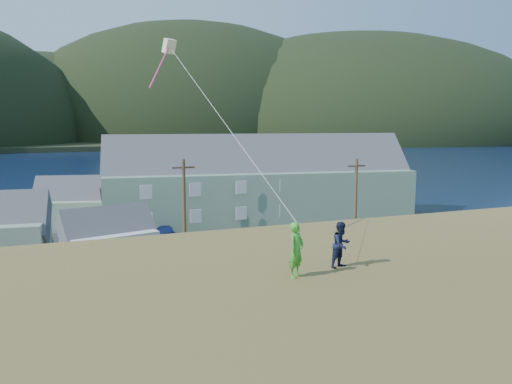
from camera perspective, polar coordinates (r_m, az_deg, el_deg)
ground at (r=35.92m, az=-8.05°, el=-11.34°), size 900.00×900.00×0.00m
grass_strip at (r=34.07m, az=-7.30°, el=-12.34°), size 110.00×8.00×0.10m
waterfront_lot at (r=52.00m, az=-12.13°, el=-5.24°), size 72.00×36.00×0.12m
wharf at (r=74.03m, az=-19.38°, el=-1.24°), size 26.00×14.00×0.90m
far_shore at (r=363.36m, az=-19.47°, el=5.97°), size 900.00×320.00×2.00m
far_hills at (r=315.56m, az=-12.78°, el=6.15°), size 760.00×265.00×143.00m
lodge at (r=59.10m, az=0.39°, el=1.23°), size 36.67×14.77×12.53m
shed_white at (r=43.26m, az=-16.48°, el=-5.10°), size 8.40×6.62×5.88m
shed_palegreen_far at (r=59.01m, az=-19.01°, el=-1.29°), size 11.58×8.12×7.09m
utility_poles at (r=35.86m, az=-10.53°, el=-3.55°), size 31.36×0.24×9.78m
parked_cars at (r=55.09m, az=-20.75°, el=-4.03°), size 19.50×12.96×1.47m
kite_flyer_green at (r=15.32m, az=4.63°, el=-6.60°), size 0.74×0.69×1.70m
kite_flyer_navy at (r=16.50m, az=9.73°, el=-5.95°), size 0.88×0.78×1.51m
kite_rig at (r=20.41m, az=-9.87°, el=15.56°), size 1.86×3.69×9.34m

